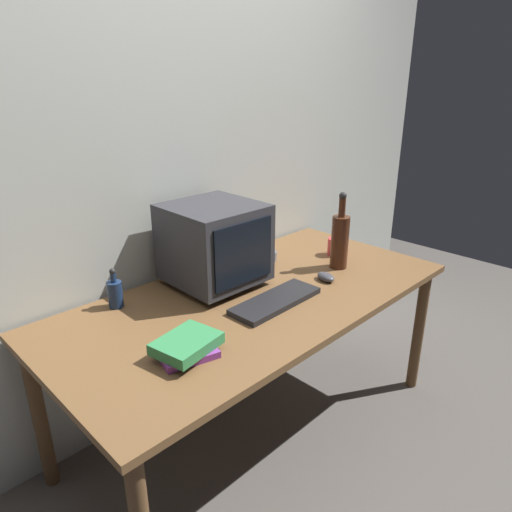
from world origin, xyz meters
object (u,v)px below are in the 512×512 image
Objects in this scene: keyboard at (276,301)px; mug at (336,246)px; bottle_short at (115,293)px; cd_spindle at (265,255)px; crt_monitor at (214,244)px; bottle_tall at (340,240)px; computer_mouse at (326,277)px; book_stack at (186,346)px.

mug is (0.64, 0.16, 0.03)m from keyboard.
bottle_short reaches higher than cd_spindle.
crt_monitor is 0.38m from keyboard.
bottle_tall is 1.07m from bottle_short.
crt_monitor is 3.27× the size of cd_spindle.
keyboard is at bearing -174.47° from bottle_tall.
computer_mouse is 0.59× the size of bottle_short.
keyboard is (0.05, -0.33, -0.18)m from crt_monitor.
book_stack reaches higher than keyboard.
crt_monitor reaches higher than book_stack.
mug is at bearing 43.05° from computer_mouse.
mug is (1.12, -0.28, -0.02)m from bottle_short.
bottle_short is (-0.99, 0.39, -0.08)m from bottle_tall.
crt_monitor is at bearing 166.66° from mug.
bottle_tall is at bearing -60.38° from cd_spindle.
computer_mouse is at bearing -151.24° from mug.
bottle_short reaches higher than book_stack.
book_stack is at bearing -152.94° from cd_spindle.
mug is at bearing 12.87° from keyboard.
computer_mouse is at bearing 2.57° from book_stack.
keyboard is 3.50× the size of cd_spindle.
mug reaches higher than cd_spindle.
keyboard is 1.11× the size of bottle_tall.
book_stack is (-0.44, -0.37, -0.16)m from crt_monitor.
bottle_tall reaches higher than computer_mouse.
crt_monitor is at bearing -172.77° from cd_spindle.
crt_monitor is 3.93× the size of computer_mouse.
book_stack reaches higher than computer_mouse.
crt_monitor is at bearing 153.37° from computer_mouse.
crt_monitor reaches higher than bottle_short.
computer_mouse is (0.33, -0.01, 0.01)m from keyboard.
book_stack is (-0.82, -0.04, 0.01)m from computer_mouse.
computer_mouse is at bearing -28.84° from bottle_short.
book_stack is 1.97× the size of mug.
bottle_tall is 2.23× the size of bottle_short.
mug reaches higher than computer_mouse.
computer_mouse is (0.38, -0.33, -0.17)m from crt_monitor.
mug reaches higher than keyboard.
keyboard is at bearing -42.58° from bottle_short.
bottle_short is at bearing 158.30° from bottle_tall.
cd_spindle is (0.37, 0.05, -0.17)m from crt_monitor.
bottle_tall reaches higher than bottle_short.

